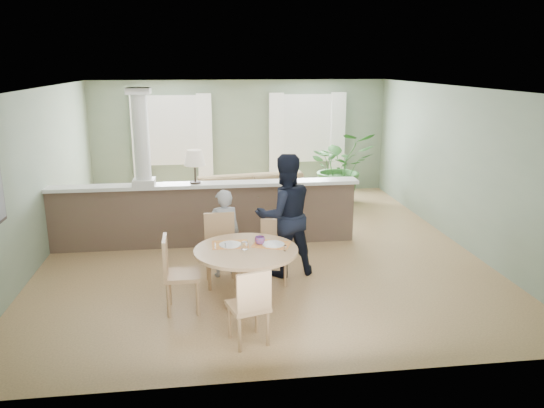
{
  "coord_description": "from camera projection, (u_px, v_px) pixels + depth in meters",
  "views": [
    {
      "loc": [
        -0.91,
        -8.65,
        3.1
      ],
      "look_at": [
        0.1,
        -1.0,
        1.03
      ],
      "focal_mm": 35.0,
      "sensor_mm": 36.0,
      "label": 1
    }
  ],
  "objects": [
    {
      "name": "chair_side",
      "position": [
        176.0,
        271.0,
        6.69
      ],
      "size": [
        0.45,
        0.45,
        0.99
      ],
      "rotation": [
        0.0,
        0.0,
        1.58
      ],
      "color": "tan",
      "rests_on": "ground"
    },
    {
      "name": "sofa",
      "position": [
        256.0,
        198.0,
        10.77
      ],
      "size": [
        3.05,
        1.59,
        0.85
      ],
      "primitive_type": "imported",
      "rotation": [
        0.0,
        0.0,
        0.16
      ],
      "color": "olive",
      "rests_on": "ground"
    },
    {
      "name": "child_person",
      "position": [
        224.0,
        233.0,
        7.79
      ],
      "size": [
        0.53,
        0.39,
        1.32
      ],
      "primitive_type": "imported",
      "rotation": [
        0.0,
        0.0,
        3.3
      ],
      "color": "gray",
      "rests_on": "ground"
    },
    {
      "name": "chair_near",
      "position": [
        250.0,
        304.0,
        5.87
      ],
      "size": [
        0.51,
        0.51,
        0.92
      ],
      "rotation": [
        0.0,
        0.0,
        3.42
      ],
      "color": "tan",
      "rests_on": "ground"
    },
    {
      "name": "chair_far_boy",
      "position": [
        221.0,
        246.0,
        7.57
      ],
      "size": [
        0.48,
        0.48,
        1.01
      ],
      "rotation": [
        0.0,
        0.0,
        0.05
      ],
      "color": "tan",
      "rests_on": "ground"
    },
    {
      "name": "chair_far_man",
      "position": [
        274.0,
        248.0,
        7.65
      ],
      "size": [
        0.46,
        0.46,
        0.9
      ],
      "rotation": [
        0.0,
        0.0,
        -0.15
      ],
      "color": "tan",
      "rests_on": "ground"
    },
    {
      "name": "pony_wall",
      "position": [
        200.0,
        206.0,
        9.09
      ],
      "size": [
        5.32,
        0.38,
        2.7
      ],
      "color": "brown",
      "rests_on": "ground"
    },
    {
      "name": "man_person",
      "position": [
        285.0,
        215.0,
        7.8
      ],
      "size": [
        1.0,
        0.85,
        1.83
      ],
      "primitive_type": "imported",
      "rotation": [
        0.0,
        0.0,
        3.33
      ],
      "color": "black",
      "rests_on": "ground"
    },
    {
      "name": "room_shell",
      "position": [
        253.0,
        137.0,
        9.33
      ],
      "size": [
        7.02,
        8.02,
        2.71
      ],
      "color": "gray",
      "rests_on": "ground"
    },
    {
      "name": "dining_table",
      "position": [
        247.0,
        261.0,
        6.77
      ],
      "size": [
        1.33,
        1.33,
        0.91
      ],
      "rotation": [
        0.0,
        0.0,
        -0.01
      ],
      "color": "tan",
      "rests_on": "ground"
    },
    {
      "name": "ground",
      "position": [
        259.0,
        246.0,
        9.2
      ],
      "size": [
        8.0,
        8.0,
        0.0
      ],
      "primitive_type": "plane",
      "color": "tan",
      "rests_on": "ground"
    },
    {
      "name": "houseplant",
      "position": [
        341.0,
        167.0,
        11.96
      ],
      "size": [
        1.54,
        1.35,
        1.62
      ],
      "primitive_type": "imported",
      "rotation": [
        0.0,
        0.0,
        0.06
      ],
      "color": "#2D5D25",
      "rests_on": "ground"
    }
  ]
}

